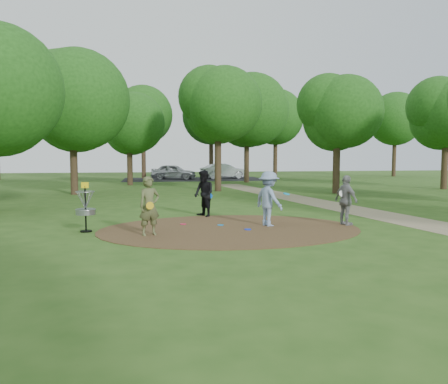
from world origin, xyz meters
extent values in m
plane|color=#2D5119|center=(0.00, 0.00, 0.00)|extent=(100.00, 100.00, 0.00)
cylinder|color=#47301C|center=(0.00, 0.00, 0.01)|extent=(8.40, 8.40, 0.02)
cube|color=#8C7A5B|center=(6.50, 2.00, 0.01)|extent=(7.55, 39.89, 0.01)
cube|color=black|center=(2.00, 30.00, 0.00)|extent=(14.00, 8.00, 0.01)
imported|color=brown|center=(-2.56, -0.71, 0.88)|extent=(0.75, 0.63, 1.75)
cylinder|color=yellow|center=(-2.54, -0.99, 0.92)|extent=(0.22, 0.08, 0.22)
imported|color=#7E96BD|center=(1.37, 0.38, 0.92)|extent=(1.12, 1.37, 1.84)
cylinder|color=#0B93CA|center=(2.00, 0.41, 1.07)|extent=(0.31, 0.31, 0.08)
imported|color=black|center=(-0.47, 3.01, 0.90)|extent=(0.99, 1.08, 1.80)
cylinder|color=blue|center=(-0.25, 3.00, 0.80)|extent=(0.23, 0.12, 0.22)
imported|color=gray|center=(3.98, 0.07, 0.85)|extent=(0.69, 1.08, 1.70)
cylinder|color=white|center=(3.83, 0.08, 1.09)|extent=(0.22, 0.06, 0.22)
cylinder|color=#177ABB|center=(-0.21, 0.72, 0.03)|extent=(0.22, 0.22, 0.02)
cylinder|color=#0E2BF1|center=(0.50, -0.30, 0.03)|extent=(0.22, 0.22, 0.02)
cylinder|color=#C31339|center=(-1.43, 1.13, 0.03)|extent=(0.22, 0.22, 0.02)
imported|color=#A7A9AF|center=(-0.05, 30.11, 0.75)|extent=(4.74, 2.91, 1.51)
imported|color=#B6B8BF|center=(5.07, 30.48, 0.78)|extent=(4.94, 2.48, 1.55)
cylinder|color=black|center=(-4.50, 0.30, 0.68)|extent=(0.05, 0.05, 1.35)
cylinder|color=black|center=(-4.50, 0.30, 0.02)|extent=(0.36, 0.36, 0.04)
cylinder|color=gray|center=(-4.50, 0.30, 0.62)|extent=(0.60, 0.60, 0.16)
torus|color=gray|center=(-4.50, 0.30, 0.70)|extent=(0.63, 0.63, 0.03)
torus|color=gray|center=(-4.50, 0.30, 1.25)|extent=(0.58, 0.58, 0.02)
cube|color=yellow|center=(-4.50, 0.30, 1.45)|extent=(0.22, 0.02, 0.18)
cylinder|color=#332316|center=(-7.00, 14.00, 1.90)|extent=(0.44, 0.44, 3.80)
sphere|color=#1C4813|center=(-7.00, 14.00, 5.46)|extent=(6.03, 6.03, 6.03)
cylinder|color=#332316|center=(2.00, 15.00, 2.09)|extent=(0.44, 0.44, 4.18)
sphere|color=#1C4813|center=(2.00, 15.00, 5.52)|extent=(4.88, 4.88, 4.88)
cylinder|color=#332316|center=(9.00, 12.00, 1.80)|extent=(0.44, 0.44, 3.61)
sphere|color=#1C4813|center=(9.00, 12.00, 4.84)|extent=(4.48, 4.48, 4.48)
cylinder|color=#332316|center=(-4.00, 22.00, 1.71)|extent=(0.44, 0.44, 3.42)
sphere|color=#1C4813|center=(-4.00, 22.00, 4.74)|extent=(4.79, 4.79, 4.79)
cylinder|color=#332316|center=(6.00, 24.00, 2.19)|extent=(0.44, 0.44, 4.37)
sphere|color=#1C4813|center=(6.00, 24.00, 6.13)|extent=(6.39, 6.39, 6.39)
cylinder|color=#332316|center=(18.00, 14.00, 1.90)|extent=(0.44, 0.44, 3.80)
sphere|color=#1C4813|center=(18.00, 14.00, 5.14)|extent=(4.86, 4.86, 4.86)
camera|label=1|loc=(-2.58, -13.60, 2.35)|focal=35.00mm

